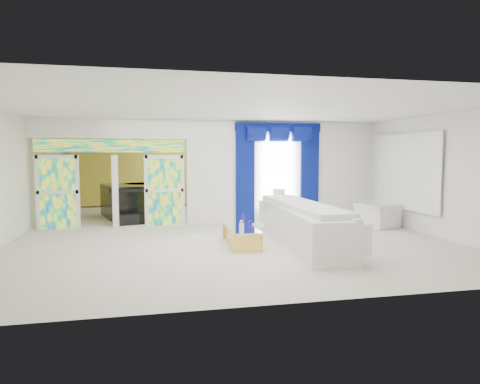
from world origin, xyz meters
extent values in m
plane|color=#B7AF9E|center=(0.00, 0.00, 0.00)|extent=(12.00, 12.00, 0.00)
cube|color=white|center=(2.15, 1.00, 1.50)|extent=(5.70, 0.18, 3.00)
cube|color=white|center=(-2.85, 1.00, 2.73)|extent=(4.30, 0.18, 0.55)
cube|color=#994C3F|center=(-4.28, 1.00, 1.00)|extent=(0.95, 0.04, 2.00)
cube|color=#994C3F|center=(-1.42, 1.00, 1.00)|extent=(0.95, 0.04, 2.00)
cube|color=#994C3F|center=(-2.85, 1.00, 2.25)|extent=(4.00, 0.05, 0.35)
cube|color=white|center=(1.90, 0.90, 1.45)|extent=(1.00, 0.02, 2.30)
cube|color=#04084E|center=(0.90, 0.87, 1.40)|extent=(0.55, 0.10, 2.80)
cube|color=#04084E|center=(2.90, 0.87, 1.40)|extent=(0.55, 0.10, 2.80)
cube|color=#04084E|center=(1.90, 0.87, 2.82)|extent=(2.60, 0.12, 0.25)
cube|color=white|center=(4.94, -1.00, 1.55)|extent=(0.04, 2.70, 1.90)
cube|color=gold|center=(0.00, 5.90, 1.50)|extent=(9.70, 0.12, 2.90)
cube|color=silver|center=(1.49, -2.39, 0.41)|extent=(1.26, 4.36, 0.82)
cube|color=gold|center=(0.14, -2.09, 0.19)|extent=(0.70, 1.73, 0.38)
cube|color=silver|center=(2.20, 0.76, 0.21)|extent=(1.31, 0.50, 0.43)
cylinder|color=white|center=(1.90, 0.76, 0.72)|extent=(0.36, 0.36, 0.58)
imported|color=silver|center=(4.32, -0.61, 0.33)|extent=(1.10, 1.19, 0.65)
cube|color=black|center=(-2.42, 2.91, 0.53)|extent=(2.09, 2.43, 1.05)
cube|color=black|center=(-2.42, 1.31, 0.15)|extent=(0.96, 0.58, 0.30)
cube|color=tan|center=(-4.44, 2.97, 0.38)|extent=(0.57, 0.52, 0.76)
sphere|color=gold|center=(-2.30, 3.40, 2.65)|extent=(0.60, 0.60, 0.60)
cylinder|color=#191592|center=(0.17, -2.12, 0.51)|extent=(0.08, 0.08, 0.27)
cylinder|color=silver|center=(0.08, -2.36, 0.45)|extent=(0.10, 0.10, 0.14)
cylinder|color=navy|center=(0.21, -2.66, 0.47)|extent=(0.09, 0.09, 0.19)
camera|label=1|loc=(-1.88, -11.29, 1.96)|focal=31.97mm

